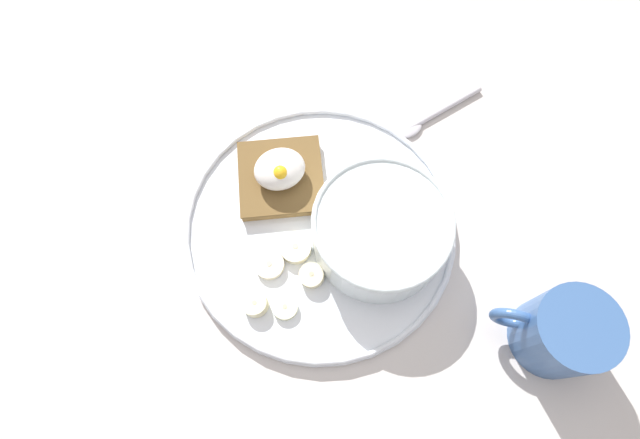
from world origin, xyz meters
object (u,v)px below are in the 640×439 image
Objects in this scene: poached_egg at (280,169)px; banana_slice_back at (255,304)px; banana_slice_right at (312,275)px; coffee_mug at (562,332)px; banana_slice_left at (285,307)px; oatmeal_bowl at (380,230)px; banana_slice_front at (270,265)px; toast_slice at (281,178)px; banana_slice_inner at (295,248)px; spoon at (428,117)px.

banana_slice_back is (-7.32, -12.96, -2.30)cm from poached_egg.
coffee_mug is at bearing -34.74° from banana_slice_right.
banana_slice_left is 0.99× the size of banana_slice_back.
banana_slice_back is at bearing -119.45° from poached_egg.
oatmeal_bowl is 4.26× the size of banana_slice_front.
toast_slice reaches higher than banana_slice_left.
banana_slice_front is at bearing 90.77° from banana_slice_left.
oatmeal_bowl is at bearing -13.40° from banana_slice_inner.
banana_slice_inner is 0.38× the size of spoon.
banana_slice_back is at bearing -171.35° from oatmeal_bowl.
oatmeal_bowl is 13.02cm from banana_slice_left.
banana_slice_front is 0.90× the size of banana_slice_left.
banana_slice_right is (-8.38, -1.48, -2.35)cm from oatmeal_bowl.
spoon is (21.40, 10.78, -1.23)cm from banana_slice_inner.
poached_egg is at bearing 125.90° from oatmeal_bowl.
banana_slice_right is (3.82, 2.17, 0.37)cm from banana_slice_left.
coffee_mug reaches higher than banana_slice_back.
banana_slice_left is 3.18cm from banana_slice_back.
oatmeal_bowl reaches higher than banana_slice_left.
spoon is (27.48, 15.20, -1.34)cm from banana_slice_back.
banana_slice_front is at bearing -115.93° from poached_egg.
coffee_mug is (21.68, -18.25, 2.46)cm from banana_slice_inner.
poached_egg is 15.06cm from banana_slice_back.
coffee_mug reaches higher than oatmeal_bowl.
oatmeal_bowl reaches higher than banana_slice_inner.
oatmeal_bowl is at bearing 128.28° from coffee_mug.
toast_slice is 2.41× the size of banana_slice_inner.
banana_slice_inner is (3.23, 5.79, 0.21)cm from banana_slice_left.
banana_slice_left is 27.98cm from coffee_mug.
banana_slice_right is (3.88, -2.83, 0.32)cm from banana_slice_front.
banana_slice_inner is (-1.25, -8.61, -0.18)cm from toast_slice.
toast_slice is at bearing 125.67° from oatmeal_bowl.
poached_egg is at bearing 60.55° from banana_slice_back.
oatmeal_bowl is at bearing -54.10° from poached_egg.
oatmeal_bowl is 3.80× the size of banana_slice_back.
poached_egg is at bearing 81.74° from banana_slice_inner.
banana_slice_back is at bearing -151.05° from spoon.
coffee_mug is 29.26cm from spoon.
banana_slice_back is at bearing -143.95° from banana_slice_inner.
oatmeal_bowl is 3.00× the size of banana_slice_inner.
banana_slice_left is (-4.47, -14.33, -2.62)cm from poached_egg.
coffee_mug is at bearing -89.45° from spoon.
poached_egg is 1.66× the size of banana_slice_right.
banana_slice_inner reaches higher than banana_slice_left.
poached_egg is at bearing 86.93° from banana_slice_right.
banana_slice_back is (-2.78, -3.63, 0.27)cm from banana_slice_front.
poached_egg is at bearing 64.07° from banana_slice_front.
banana_slice_inner is (6.08, 4.42, -0.11)cm from banana_slice_back.
banana_slice_inner is at bearing 60.86° from banana_slice_left.
banana_slice_front is 0.89× the size of banana_slice_back.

